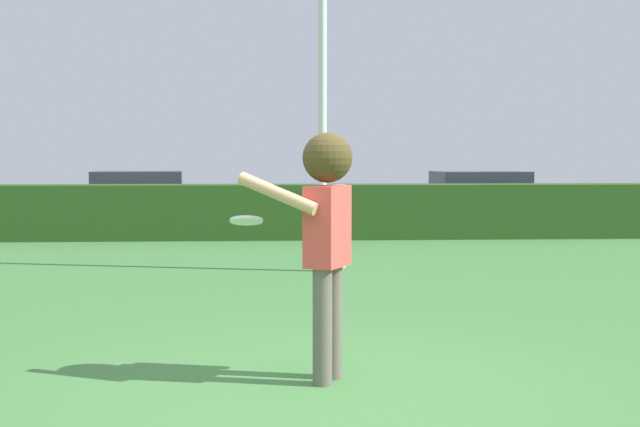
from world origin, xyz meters
TOP-DOWN VIEW (x-y plane):
  - ground_plane at (0.00, 0.00)m, footprint 60.00×60.00m
  - person at (0.03, 0.30)m, footprint 0.83×0.52m
  - frisbee at (-0.54, 0.41)m, footprint 0.24×0.24m
  - lamppost at (0.32, 5.91)m, footprint 0.24×0.24m
  - hedge_row at (0.00, 10.50)m, footprint 19.31×0.90m
  - parked_car_red at (-3.82, 15.13)m, footprint 4.35×2.15m
  - parked_car_blue at (4.71, 14.39)m, footprint 4.30×2.02m

SIDE VIEW (x-z plane):
  - ground_plane at x=0.00m, z-range 0.00..0.00m
  - hedge_row at x=0.00m, z-range 0.00..1.07m
  - parked_car_red at x=-3.82m, z-range 0.06..1.31m
  - parked_car_blue at x=4.71m, z-range 0.06..1.31m
  - frisbee at x=-0.54m, z-range 1.12..1.21m
  - person at x=0.03m, z-range 0.27..2.06m
  - lamppost at x=0.32m, z-range 0.32..6.42m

